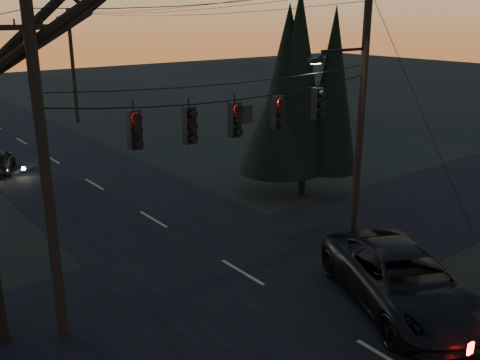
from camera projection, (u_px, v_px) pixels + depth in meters
main_road at (112, 195)px, 25.19m from camera, size 8.00×120.00×0.02m
cross_road at (242, 272)px, 17.65m from camera, size 60.00×7.00×0.02m
utility_pole_right at (353, 233)px, 20.87m from camera, size 5.00×0.30×10.00m
utility_pole_left at (64, 337)px, 14.14m from camera, size 1.80×0.30×8.50m
utility_pole_far_r at (78, 122)px, 41.98m from camera, size 1.80×0.30×8.50m
span_signal_assembly at (236, 117)px, 15.95m from camera, size 11.50×0.44×1.60m
evergreen_right at (305, 88)px, 23.74m from camera, size 4.04×4.04×8.86m
suv_near at (403, 280)px, 15.34m from camera, size 5.18×6.83×1.72m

